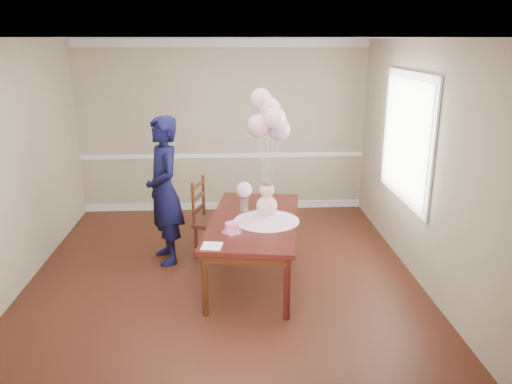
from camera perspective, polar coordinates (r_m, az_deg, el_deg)
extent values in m
cube|color=black|center=(5.96, -3.73, -9.78)|extent=(4.50, 5.00, 0.00)
cube|color=white|center=(5.31, -4.31, 17.17)|extent=(4.50, 5.00, 0.02)
cube|color=tan|center=(7.93, -3.80, 7.35)|extent=(4.50, 0.02, 2.70)
cube|color=tan|center=(3.12, -4.49, -8.45)|extent=(4.50, 0.02, 2.70)
cube|color=tan|center=(5.96, -26.20, 2.32)|extent=(0.02, 5.00, 2.70)
cube|color=tan|center=(5.89, 18.48, 3.07)|extent=(0.02, 5.00, 2.70)
cube|color=white|center=(8.01, -3.74, 4.16)|extent=(4.50, 0.02, 0.07)
cube|color=silver|center=(7.80, -3.99, 16.64)|extent=(4.50, 0.02, 0.12)
cube|color=white|center=(8.24, -3.63, -1.54)|extent=(4.50, 0.02, 0.12)
cube|color=white|center=(6.30, 16.84, 5.95)|extent=(0.02, 1.66, 1.56)
cube|color=silver|center=(6.29, 16.68, 5.95)|extent=(0.01, 1.50, 1.40)
cube|color=black|center=(5.69, -0.21, -3.29)|extent=(1.25, 2.07, 0.05)
cube|color=black|center=(5.72, -0.21, -3.98)|extent=(1.14, 1.96, 0.10)
cylinder|color=black|center=(5.09, -5.85, -10.51)|extent=(0.08, 0.08, 0.68)
cylinder|color=black|center=(5.00, 3.55, -10.94)|extent=(0.08, 0.08, 0.68)
cylinder|color=black|center=(6.70, -2.97, -3.44)|extent=(0.08, 0.08, 0.68)
cylinder|color=black|center=(6.64, 4.05, -3.66)|extent=(0.08, 0.08, 0.68)
cone|color=#ECAECF|center=(5.61, 1.22, -2.81)|extent=(0.84, 0.84, 0.10)
sphere|color=#FFA1BE|center=(5.57, 1.23, -1.59)|extent=(0.23, 0.23, 0.23)
sphere|color=beige|center=(5.51, 1.24, 0.23)|extent=(0.17, 0.17, 0.17)
sphere|color=brown|center=(5.50, 1.25, 0.81)|extent=(0.12, 0.12, 0.12)
cylinder|color=white|center=(5.30, -2.77, -4.58)|extent=(0.24, 0.24, 0.01)
cylinder|color=#EF4B80|center=(5.28, -2.78, -4.05)|extent=(0.17, 0.17, 0.10)
sphere|color=white|center=(5.26, -2.79, -3.41)|extent=(0.03, 0.03, 0.03)
sphere|color=white|center=(5.27, -2.44, -3.35)|extent=(0.03, 0.03, 0.03)
cylinder|color=white|center=(5.95, -1.35, -1.35)|extent=(0.11, 0.11, 0.16)
sphere|color=silver|center=(5.89, -1.36, 0.27)|extent=(0.18, 0.18, 0.18)
cube|color=white|center=(4.97, -5.07, -6.16)|extent=(0.22, 0.22, 0.01)
cylinder|color=silver|center=(6.18, 1.16, -1.30)|extent=(0.04, 0.04, 0.02)
sphere|color=#EEA9B6|center=(5.95, 0.27, 7.57)|extent=(0.27, 0.27, 0.27)
sphere|color=#F8B0CC|center=(5.87, 2.14, 8.39)|extent=(0.27, 0.27, 0.27)
sphere|color=#E6A3BC|center=(6.01, 1.48, 9.53)|extent=(0.27, 0.27, 0.27)
sphere|color=#E6A3B7|center=(6.02, 0.56, 10.49)|extent=(0.27, 0.27, 0.27)
sphere|color=#DB9BB6|center=(6.02, 2.66, 7.19)|extent=(0.27, 0.27, 0.27)
cylinder|color=white|center=(6.06, 0.72, 2.38)|extent=(0.09, 0.02, 0.81)
cylinder|color=white|center=(6.02, 1.63, 2.75)|extent=(0.09, 0.07, 0.91)
cylinder|color=white|center=(6.08, 1.31, 3.37)|extent=(0.03, 0.09, 1.01)
cylinder|color=silver|center=(6.08, 0.86, 3.85)|extent=(0.07, 0.11, 1.10)
cylinder|color=silver|center=(6.10, 1.89, 2.23)|extent=(0.15, 0.05, 0.76)
cube|color=#391A0F|center=(6.39, -4.84, -3.51)|extent=(0.55, 0.55, 0.05)
cylinder|color=#39130F|center=(6.38, -6.85, -5.87)|extent=(0.05, 0.05, 0.43)
cylinder|color=#3E1A10|center=(6.26, -3.79, -6.23)|extent=(0.05, 0.05, 0.43)
cylinder|color=#38160F|center=(6.69, -5.72, -4.72)|extent=(0.05, 0.05, 0.43)
cylinder|color=#351C0E|center=(6.57, -2.78, -5.04)|extent=(0.05, 0.05, 0.43)
cylinder|color=#3C1C10|center=(6.20, -7.19, -1.39)|extent=(0.05, 0.05, 0.56)
cylinder|color=#3C1B10|center=(6.52, -6.01, -0.43)|extent=(0.05, 0.05, 0.56)
cube|color=#36130E|center=(6.40, -6.55, -1.92)|extent=(0.15, 0.39, 0.05)
cube|color=#3A190F|center=(6.35, -6.60, -0.56)|extent=(0.15, 0.39, 0.05)
cube|color=#361E0E|center=(6.30, -6.65, 0.82)|extent=(0.15, 0.39, 0.05)
imported|color=black|center=(6.18, -10.46, 0.12)|extent=(0.66, 0.78, 1.83)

